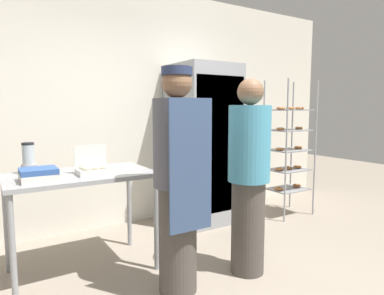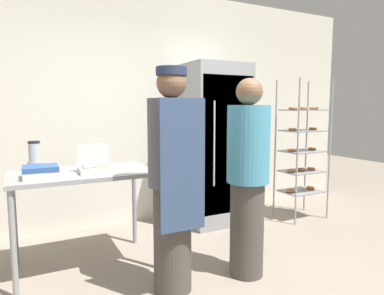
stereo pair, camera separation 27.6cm
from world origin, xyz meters
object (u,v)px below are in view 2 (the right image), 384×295
Objects in this scene: baking_rack at (302,150)px; donut_box at (95,167)px; person_baker at (172,178)px; refrigerator at (212,144)px; blender_pitcher at (35,158)px; binder_stack at (41,172)px; person_customer at (248,177)px.

baking_rack is 6.53× the size of donut_box.
baking_rack is 1.03× the size of person_baker.
refrigerator is 7.33× the size of blender_pitcher.
person_baker is at bearing -54.32° from donut_box.
blender_pitcher is 0.36m from binder_stack.
binder_stack is (-0.43, -0.04, -0.00)m from donut_box.
donut_box is 0.16× the size of person_baker.
person_customer is (1.55, -0.64, -0.07)m from binder_stack.
binder_stack is 1.07m from person_baker.
donut_box is (-2.67, -0.28, 0.04)m from baking_rack.
donut_box is at bearing 148.63° from person_customer.
binder_stack is at bearing 146.41° from person_baker.
donut_box is 1.02× the size of blender_pitcher.
binder_stack is 1.68m from person_customer.
person_customer is at bearing -4.25° from person_baker.
baking_rack is at bearing 5.96° from binder_stack.
baking_rack is 2.69m from donut_box.
donut_box is 1.31m from person_customer.
binder_stack is at bearing -174.35° from donut_box.
binder_stack is at bearing 157.62° from person_customer.
donut_box is 0.16× the size of person_customer.
baking_rack is 3.12m from binder_stack.
binder_stack is at bearing -159.99° from refrigerator.
refrigerator is 1.73m from person_baker.
refrigerator reaches higher than donut_box.
person_customer is (0.66, -0.05, -0.05)m from person_baker.
donut_box is (-1.57, -0.69, -0.06)m from refrigerator.
donut_box is at bearing 125.68° from person_baker.
refrigerator is at bearing 49.75° from person_baker.
refrigerator is 7.16× the size of donut_box.
person_customer is at bearing -31.37° from donut_box.
donut_box reaches higher than binder_stack.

